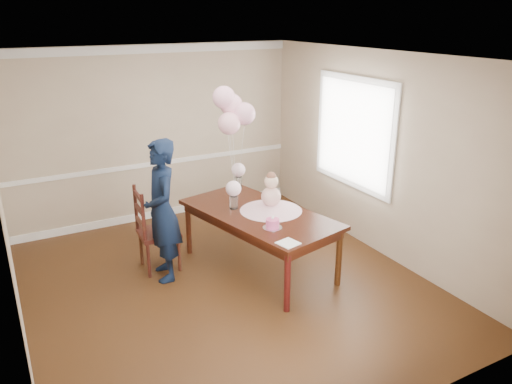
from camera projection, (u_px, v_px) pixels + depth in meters
name	position (u px, v px, depth m)	size (l,w,h in m)	color
floor	(227.00, 285.00, 6.07)	(4.50, 5.00, 0.00)	#321B0C
ceiling	(222.00, 57.00, 5.16)	(4.50, 5.00, 0.02)	white
wall_back	(156.00, 135.00, 7.68)	(4.50, 0.02, 2.70)	tan
wall_front	(373.00, 278.00, 3.55)	(4.50, 0.02, 2.70)	tan
wall_left	(4.00, 217.00, 4.61)	(0.02, 5.00, 2.70)	tan
wall_right	(378.00, 155.00, 6.62)	(0.02, 5.00, 2.70)	tan
chair_rail_trim	(158.00, 163.00, 7.83)	(4.50, 0.02, 0.07)	white
crown_molding	(150.00, 49.00, 7.24)	(4.50, 0.02, 0.12)	silver
baseboard_trim	(161.00, 213.00, 8.11)	(4.50, 0.02, 0.12)	white
window_frame	(354.00, 133.00, 6.96)	(0.02, 1.66, 1.56)	silver
window_blinds	(353.00, 133.00, 6.95)	(0.01, 1.50, 1.40)	white
dining_table_top	(259.00, 214.00, 6.25)	(1.04, 2.07, 0.05)	black
table_apron	(259.00, 220.00, 6.27)	(0.93, 1.97, 0.10)	black
table_leg_fl	(287.00, 282.00, 5.43)	(0.07, 0.07, 0.72)	black
table_leg_fr	(339.00, 258.00, 5.98)	(0.07, 0.07, 0.72)	black
table_leg_bl	(189.00, 229.00, 6.78)	(0.07, 0.07, 0.72)	black
table_leg_br	(238.00, 213.00, 7.32)	(0.07, 0.07, 0.72)	black
baby_skirt	(271.00, 206.00, 6.28)	(0.79, 0.79, 0.10)	#E5A9BB
baby_torso	(271.00, 196.00, 6.23)	(0.25, 0.25, 0.25)	pink
baby_head	(271.00, 182.00, 6.17)	(0.18, 0.18, 0.18)	beige
baby_hair	(271.00, 177.00, 6.15)	(0.12, 0.12, 0.12)	brown
cake_platter	(272.00, 228.00, 5.78)	(0.23, 0.23, 0.01)	silver
birthday_cake	(272.00, 223.00, 5.76)	(0.16, 0.16, 0.10)	#DF468A
cake_flower_a	(273.00, 218.00, 5.74)	(0.03, 0.03, 0.03)	white
cake_flower_b	(273.00, 217.00, 5.77)	(0.03, 0.03, 0.03)	white
rose_vase_near	(234.00, 202.00, 6.33)	(0.10, 0.10, 0.17)	white
roses_near	(233.00, 188.00, 6.27)	(0.20, 0.20, 0.20)	white
rose_vase_far	(238.00, 182.00, 7.07)	(0.10, 0.10, 0.17)	white
roses_far	(238.00, 170.00, 7.01)	(0.20, 0.20, 0.20)	silver
napkin	(288.00, 243.00, 5.39)	(0.21, 0.21, 0.01)	white
balloon_weight	(237.00, 198.00, 6.70)	(0.04, 0.04, 0.02)	silver
balloon_a	(229.00, 123.00, 6.29)	(0.29, 0.29, 0.29)	#F6AEBE
balloon_b	(244.00, 114.00, 6.34)	(0.29, 0.29, 0.29)	#E6A3BF
balloon_c	(231.00, 105.00, 6.37)	(0.29, 0.29, 0.29)	#FFB4CF
balloon_d	(224.00, 97.00, 6.28)	(0.29, 0.29, 0.29)	#F8B0CF
balloon_ribbon_a	(233.00, 167.00, 6.52)	(0.00, 0.00, 0.87)	silver
balloon_ribbon_b	(240.00, 163.00, 6.55)	(0.00, 0.00, 0.97)	silver
balloon_ribbon_c	(234.00, 158.00, 6.56)	(0.00, 0.00, 1.08)	white
balloon_ribbon_d	(231.00, 155.00, 6.52)	(0.00, 0.00, 1.18)	white
dining_chair_seat	(159.00, 233.00, 6.34)	(0.48, 0.48, 0.05)	#37120F
chair_leg_fl	(149.00, 260.00, 6.18)	(0.04, 0.04, 0.47)	#35130E
chair_leg_fr	(179.00, 254.00, 6.34)	(0.04, 0.04, 0.47)	#39170F
chair_leg_bl	(141.00, 248.00, 6.51)	(0.04, 0.04, 0.47)	#3B1C10
chair_leg_br	(170.00, 242.00, 6.68)	(0.04, 0.04, 0.47)	#3B2010
chair_back_post_l	(143.00, 218.00, 5.98)	(0.04, 0.04, 0.61)	#3A140F
chair_back_post_r	(136.00, 207.00, 6.31)	(0.04, 0.04, 0.61)	black
chair_slat_low	(140.00, 222.00, 6.19)	(0.03, 0.44, 0.05)	#3A180F
chair_slat_mid	(139.00, 209.00, 6.13)	(0.03, 0.44, 0.05)	black
chair_slat_top	(138.00, 196.00, 6.07)	(0.03, 0.44, 0.05)	#34110E
woman	(162.00, 211.00, 6.00)	(0.64, 0.43, 1.76)	black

